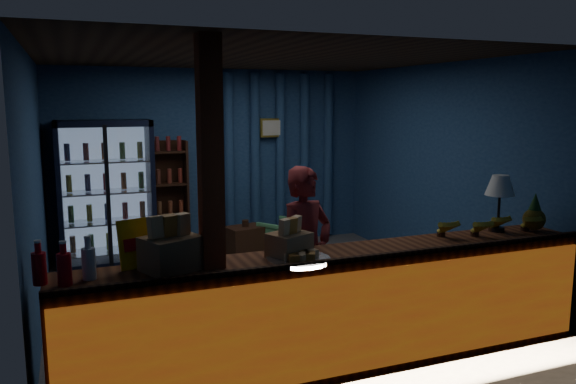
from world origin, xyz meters
The scene contains 19 objects.
ground centered at (0.00, 0.00, 0.00)m, with size 4.60×4.60×0.00m, color #515154.
room_walls centered at (0.00, 0.00, 1.57)m, with size 4.60×4.60×4.60m.
counter centered at (0.00, -1.91, 0.48)m, with size 4.40×0.57×0.99m.
support_post centered at (-1.05, -1.90, 1.30)m, with size 0.16×0.16×2.60m, color maroon.
beverage_cooler centered at (-1.55, 1.92, 0.93)m, with size 1.20×0.62×1.90m.
bottle_shelf centered at (-0.70, 2.06, 0.79)m, with size 0.50×0.28×1.60m.
curtain_folds centered at (1.00, 2.14, 1.30)m, with size 1.74×0.14×2.50m.
framed_picture centered at (0.85, 2.10, 1.75)m, with size 0.36×0.04×0.28m.
shopkeeper centered at (-0.06, -1.31, 0.79)m, with size 0.58×0.38×1.58m, color maroon.
green_chair centered at (0.73, 1.27, 0.26)m, with size 0.57×0.58×0.53m, color #53A667.
side_table centered at (0.20, 1.37, 0.23)m, with size 0.56×0.46×0.55m.
yellow_sign centered at (-1.47, -1.70, 1.13)m, with size 0.45×0.22×0.36m.
soda_bottles centered at (-2.05, -1.91, 1.07)m, with size 0.40×0.17×0.30m.
snack_box_left centered at (-1.34, -1.87, 1.09)m, with size 0.47×0.43×0.40m.
snack_box_centre centered at (-0.44, -1.88, 1.06)m, with size 0.37×0.34×0.32m.
pastry_tray centered at (-0.42, -2.01, 0.98)m, with size 0.48×0.48×0.08m.
banana_bunches centered at (1.49, -1.84, 1.04)m, with size 1.11×0.31×0.18m.
table_lamp centered at (1.67, -1.78, 1.36)m, with size 0.27×0.27×0.53m.
pineapple centered at (1.99, -1.89, 1.09)m, with size 0.20×0.20×0.35m.
Camera 1 is at (-1.98, -5.77, 2.14)m, focal length 35.00 mm.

